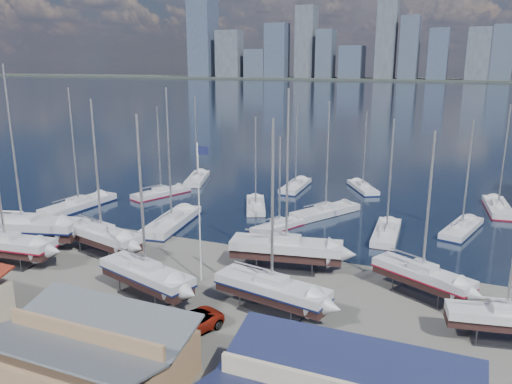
% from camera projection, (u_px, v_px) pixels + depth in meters
% --- Properties ---
extents(ground, '(1400.00, 1400.00, 0.00)m').
position_uv_depth(ground, '(208.00, 284.00, 45.89)').
color(ground, '#605E59').
rests_on(ground, ground).
extents(water, '(1400.00, 600.00, 0.40)m').
position_uv_depth(water, '(435.00, 95.00, 322.49)').
color(water, '#19253B').
rests_on(water, ground).
extents(far_shore, '(1400.00, 80.00, 2.20)m').
position_uv_depth(far_shore, '(451.00, 80.00, 554.13)').
color(far_shore, '#2D332D').
rests_on(far_shore, ground).
extents(skyline, '(639.14, 43.80, 107.69)m').
position_uv_depth(skyline, '(446.00, 45.00, 541.97)').
color(skyline, '#475166').
rests_on(skyline, far_shore).
extents(shed_grey, '(12.60, 8.40, 4.17)m').
position_uv_depth(shed_grey, '(85.00, 354.00, 31.07)').
color(shed_grey, '#8C6B4C').
rests_on(shed_grey, ground).
extents(sailboat_cradle_0, '(12.83, 6.68, 19.68)m').
position_uv_depth(sailboat_cradle_0, '(23.00, 227.00, 54.61)').
color(sailboat_cradle_0, '#2D2D33').
rests_on(sailboat_cradle_0, ground).
extents(sailboat_cradle_1, '(10.56, 4.12, 16.57)m').
position_uv_depth(sailboat_cradle_1, '(6.00, 245.00, 49.85)').
color(sailboat_cradle_1, '#2D2D33').
rests_on(sailboat_cradle_1, ground).
extents(sailboat_cradle_2, '(10.38, 5.14, 16.30)m').
position_uv_depth(sailboat_cradle_2, '(102.00, 236.00, 52.53)').
color(sailboat_cradle_2, '#2D2D33').
rests_on(sailboat_cradle_2, ground).
extents(sailboat_cradle_3, '(10.15, 5.42, 15.82)m').
position_uv_depth(sailboat_cradle_3, '(146.00, 275.00, 42.85)').
color(sailboat_cradle_3, '#2D2D33').
rests_on(sailboat_cradle_3, ground).
extents(sailboat_cradle_4, '(11.19, 4.92, 17.53)m').
position_uv_depth(sailboat_cradle_4, '(286.00, 248.00, 48.70)').
color(sailboat_cradle_4, '#2D2D33').
rests_on(sailboat_cradle_4, ground).
extents(sailboat_cradle_5, '(10.09, 4.52, 15.78)m').
position_uv_depth(sailboat_cradle_5, '(272.00, 289.00, 40.13)').
color(sailboat_cradle_5, '#2D2D33').
rests_on(sailboat_cradle_5, ground).
extents(sailboat_cradle_6, '(9.05, 6.27, 14.50)m').
position_uv_depth(sailboat_cradle_6, '(422.00, 275.00, 42.89)').
color(sailboat_cradle_6, '#2D2D33').
rests_on(sailboat_cradle_6, ground).
extents(sailboat_cradle_7, '(8.41, 3.76, 13.47)m').
position_uv_depth(sailboat_cradle_7, '(506.00, 318.00, 35.87)').
color(sailboat_cradle_7, '#2D2D33').
rests_on(sailboat_cradle_7, ground).
extents(sailboat_moored_0, '(4.25, 11.86, 17.37)m').
position_uv_depth(sailboat_moored_0, '(79.00, 206.00, 69.66)').
color(sailboat_moored_0, black).
rests_on(sailboat_moored_0, water).
extents(sailboat_moored_1, '(5.97, 9.77, 14.15)m').
position_uv_depth(sailboat_moored_1, '(161.00, 194.00, 76.24)').
color(sailboat_moored_1, black).
rests_on(sailboat_moored_1, water).
extents(sailboat_moored_2, '(5.92, 10.40, 15.15)m').
position_uv_depth(sailboat_moored_2, '(197.00, 180.00, 85.43)').
color(sailboat_moored_2, black).
rests_on(sailboat_moored_2, water).
extents(sailboat_moored_3, '(4.93, 12.23, 17.77)m').
position_uv_depth(sailboat_moored_3, '(172.00, 224.00, 62.11)').
color(sailboat_moored_3, black).
rests_on(sailboat_moored_3, water).
extents(sailboat_moored_4, '(5.83, 9.10, 13.36)m').
position_uv_depth(sailboat_moored_4, '(256.00, 206.00, 69.61)').
color(sailboat_moored_4, black).
rests_on(sailboat_moored_4, water).
extents(sailboat_moored_5, '(3.06, 9.89, 14.66)m').
position_uv_depth(sailboat_moored_5, '(296.00, 187.00, 80.39)').
color(sailboat_moored_5, black).
rests_on(sailboat_moored_5, water).
extents(sailboat_moored_6, '(5.35, 8.15, 11.88)m').
position_uv_depth(sailboat_moored_6, '(279.00, 226.00, 61.06)').
color(sailboat_moored_6, black).
rests_on(sailboat_moored_6, water).
extents(sailboat_moored_7, '(7.76, 10.54, 15.81)m').
position_uv_depth(sailboat_moored_7, '(325.00, 213.00, 66.57)').
color(sailboat_moored_7, black).
rests_on(sailboat_moored_7, water).
extents(sailboat_moored_8, '(6.57, 8.79, 13.10)m').
position_uv_depth(sailboat_moored_8, '(363.00, 188.00, 79.61)').
color(sailboat_moored_8, black).
rests_on(sailboat_moored_8, water).
extents(sailboat_moored_9, '(3.15, 9.67, 14.41)m').
position_uv_depth(sailboat_moored_9, '(386.00, 234.00, 58.35)').
color(sailboat_moored_9, black).
rests_on(sailboat_moored_9, water).
extents(sailboat_moored_10, '(5.02, 9.84, 14.16)m').
position_uv_depth(sailboat_moored_10, '(462.00, 230.00, 59.87)').
color(sailboat_moored_10, black).
rests_on(sailboat_moored_10, water).
extents(sailboat_moored_11, '(3.92, 10.39, 15.16)m').
position_uv_depth(sailboat_moored_11, '(498.00, 209.00, 68.47)').
color(sailboat_moored_11, black).
rests_on(sailboat_moored_11, water).
extents(car_a, '(2.68, 4.13, 1.31)m').
position_uv_depth(car_a, '(67.00, 314.00, 38.99)').
color(car_a, gray).
rests_on(car_a, ground).
extents(car_b, '(4.81, 2.08, 1.54)m').
position_uv_depth(car_b, '(120.00, 336.00, 35.64)').
color(car_b, gray).
rests_on(car_b, ground).
extents(car_c, '(4.36, 5.96, 1.51)m').
position_uv_depth(car_c, '(189.00, 325.00, 37.29)').
color(car_c, gray).
rests_on(car_c, ground).
extents(car_d, '(2.96, 5.02, 1.36)m').
position_uv_depth(car_d, '(269.00, 370.00, 31.93)').
color(car_d, gray).
rests_on(car_d, ground).
extents(flagpole, '(1.14, 0.12, 13.00)m').
position_uv_depth(flagpole, '(200.00, 203.00, 44.65)').
color(flagpole, white).
rests_on(flagpole, ground).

